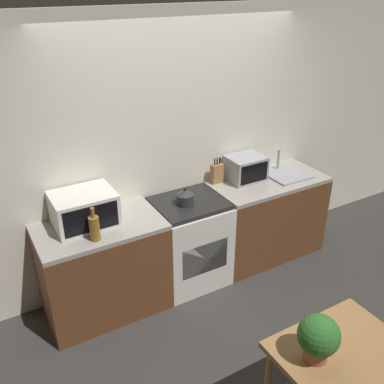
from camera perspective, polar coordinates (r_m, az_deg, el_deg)
ground_plane at (r=4.17m, az=4.86°, el=-15.47°), size 16.00×16.00×0.00m
wall_back at (r=4.17m, az=-1.84°, el=5.76°), size 10.00×0.06×2.60m
counter_left_run at (r=3.99m, az=-11.65°, el=-9.96°), size 1.09×0.62×0.90m
counter_right_run at (r=4.74m, az=9.74°, el=-3.29°), size 1.24×0.62×0.90m
stove_range at (r=4.27m, az=-0.38°, el=-6.63°), size 0.68×0.62×0.90m
kettle at (r=3.95m, az=-0.92°, el=-0.70°), size 0.16×0.16×0.17m
microwave at (r=3.72m, az=-14.20°, el=-2.23°), size 0.52×0.40×0.29m
bottle at (r=3.50m, az=-12.88°, el=-4.66°), size 0.08×0.08×0.29m
knife_block at (r=4.37m, az=3.33°, el=2.51°), size 0.12×0.07×0.27m
toaster_oven at (r=4.45m, az=7.14°, el=3.18°), size 0.38×0.31×0.26m
sink_basin at (r=4.68m, az=12.41°, el=2.44°), size 0.42×0.42×0.24m
dining_table at (r=3.03m, az=19.16°, el=-20.82°), size 0.82×0.62×0.76m
potted_plant at (r=2.74m, az=16.51°, el=-18.03°), size 0.25×0.25×0.31m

